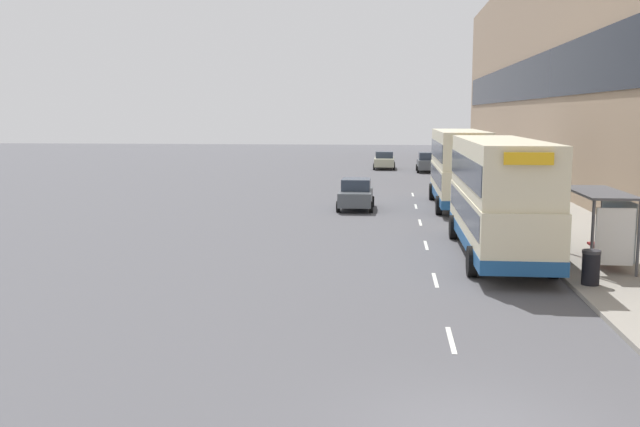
{
  "coord_description": "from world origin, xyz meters",
  "views": [
    {
      "loc": [
        -1.45,
        -11.34,
        5.22
      ],
      "look_at": [
        -4.42,
        18.52,
        1.01
      ],
      "focal_mm": 40.0,
      "sensor_mm": 36.0,
      "label": 1
    }
  ],
  "objects_px": {
    "double_decker_bus_ahead": "(459,167)",
    "litter_bin": "(591,267)",
    "car_0": "(356,194)",
    "car_2": "(384,160)",
    "double_decker_bus_near": "(499,195)",
    "bus_shelter": "(606,214)",
    "car_1": "(427,162)"
  },
  "relations": [
    {
      "from": "double_decker_bus_near",
      "to": "double_decker_bus_ahead",
      "type": "xyz_separation_m",
      "value": [
        -0.13,
        14.04,
        -0.0
      ]
    },
    {
      "from": "car_2",
      "to": "double_decker_bus_ahead",
      "type": "bearing_deg",
      "value": 98.97
    },
    {
      "from": "bus_shelter",
      "to": "car_1",
      "type": "bearing_deg",
      "value": 95.56
    },
    {
      "from": "car_1",
      "to": "car_2",
      "type": "distance_m",
      "value": 5.12
    },
    {
      "from": "litter_bin",
      "to": "double_decker_bus_ahead",
      "type": "bearing_deg",
      "value": 96.7
    },
    {
      "from": "double_decker_bus_ahead",
      "to": "litter_bin",
      "type": "relative_size",
      "value": 9.65
    },
    {
      "from": "bus_shelter",
      "to": "litter_bin",
      "type": "distance_m",
      "value": 3.39
    },
    {
      "from": "car_0",
      "to": "car_2",
      "type": "bearing_deg",
      "value": -92.47
    },
    {
      "from": "double_decker_bus_near",
      "to": "double_decker_bus_ahead",
      "type": "distance_m",
      "value": 14.04
    },
    {
      "from": "car_0",
      "to": "car_2",
      "type": "distance_m",
      "value": 29.37
    },
    {
      "from": "bus_shelter",
      "to": "double_decker_bus_ahead",
      "type": "xyz_separation_m",
      "value": [
        -3.43,
        15.85,
        0.41
      ]
    },
    {
      "from": "double_decker_bus_near",
      "to": "double_decker_bus_ahead",
      "type": "relative_size",
      "value": 1.08
    },
    {
      "from": "double_decker_bus_ahead",
      "to": "double_decker_bus_near",
      "type": "bearing_deg",
      "value": -89.47
    },
    {
      "from": "bus_shelter",
      "to": "car_0",
      "type": "xyz_separation_m",
      "value": [
        -9.11,
        14.45,
        -1.04
      ]
    },
    {
      "from": "double_decker_bus_ahead",
      "to": "litter_bin",
      "type": "distance_m",
      "value": 18.97
    },
    {
      "from": "car_1",
      "to": "litter_bin",
      "type": "height_order",
      "value": "car_1"
    },
    {
      "from": "bus_shelter",
      "to": "litter_bin",
      "type": "bearing_deg",
      "value": -112.72
    },
    {
      "from": "car_0",
      "to": "car_1",
      "type": "xyz_separation_m",
      "value": [
        5.17,
        26.04,
        0.05
      ]
    },
    {
      "from": "double_decker_bus_near",
      "to": "car_2",
      "type": "height_order",
      "value": "double_decker_bus_near"
    },
    {
      "from": "litter_bin",
      "to": "car_0",
      "type": "bearing_deg",
      "value": 114.42
    },
    {
      "from": "bus_shelter",
      "to": "car_1",
      "type": "distance_m",
      "value": 40.68
    },
    {
      "from": "bus_shelter",
      "to": "double_decker_bus_ahead",
      "type": "relative_size",
      "value": 0.41
    },
    {
      "from": "double_decker_bus_ahead",
      "to": "car_1",
      "type": "height_order",
      "value": "double_decker_bus_ahead"
    },
    {
      "from": "car_2",
      "to": "litter_bin",
      "type": "distance_m",
      "value": 47.18
    },
    {
      "from": "car_0",
      "to": "car_2",
      "type": "height_order",
      "value": "car_0"
    },
    {
      "from": "car_1",
      "to": "litter_bin",
      "type": "relative_size",
      "value": 4.16
    },
    {
      "from": "car_1",
      "to": "car_2",
      "type": "xyz_separation_m",
      "value": [
        -3.9,
        3.31,
        -0.05
      ]
    },
    {
      "from": "car_1",
      "to": "litter_bin",
      "type": "bearing_deg",
      "value": -86.42
    },
    {
      "from": "bus_shelter",
      "to": "car_1",
      "type": "relative_size",
      "value": 0.96
    },
    {
      "from": "bus_shelter",
      "to": "double_decker_bus_near",
      "type": "distance_m",
      "value": 3.78
    },
    {
      "from": "double_decker_bus_near",
      "to": "car_2",
      "type": "relative_size",
      "value": 2.43
    },
    {
      "from": "bus_shelter",
      "to": "car_0",
      "type": "distance_m",
      "value": 17.11
    }
  ]
}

